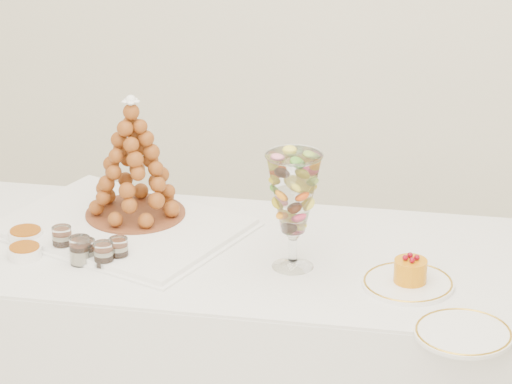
# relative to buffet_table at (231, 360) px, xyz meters

# --- Properties ---
(buffet_table) EXTENTS (1.91, 0.87, 0.71)m
(buffet_table) POSITION_rel_buffet_table_xyz_m (0.00, 0.00, 0.00)
(buffet_table) COLOR white
(buffet_table) RESTS_ON ground
(lace_tray) EXTENTS (0.76, 0.66, 0.02)m
(lace_tray) POSITION_rel_buffet_table_xyz_m (-0.34, 0.06, 0.36)
(lace_tray) COLOR white
(lace_tray) RESTS_ON buffet_table
(macaron_vase) EXTENTS (0.15, 0.15, 0.32)m
(macaron_vase) POSITION_rel_buffet_table_xyz_m (0.19, -0.05, 0.57)
(macaron_vase) COLOR white
(macaron_vase) RESTS_ON buffet_table
(cake_plate) EXTENTS (0.24, 0.24, 0.01)m
(cake_plate) POSITION_rel_buffet_table_xyz_m (0.51, -0.09, 0.36)
(cake_plate) COLOR white
(cake_plate) RESTS_ON buffet_table
(spare_plate) EXTENTS (0.24, 0.24, 0.01)m
(spare_plate) POSITION_rel_buffet_table_xyz_m (0.68, -0.32, 0.36)
(spare_plate) COLOR white
(spare_plate) RESTS_ON buffet_table
(verrine_a) EXTENTS (0.06, 0.06, 0.07)m
(verrine_a) POSITION_rel_buffet_table_xyz_m (-0.45, -0.12, 0.39)
(verrine_a) COLOR white
(verrine_a) RESTS_ON buffet_table
(verrine_b) EXTENTS (0.05, 0.05, 0.07)m
(verrine_b) POSITION_rel_buffet_table_xyz_m (-0.36, -0.16, 0.39)
(verrine_b) COLOR white
(verrine_b) RESTS_ON buffet_table
(verrine_c) EXTENTS (0.05, 0.05, 0.07)m
(verrine_c) POSITION_rel_buffet_table_xyz_m (-0.28, -0.14, 0.39)
(verrine_c) COLOR white
(verrine_c) RESTS_ON buffet_table
(verrine_d) EXTENTS (0.07, 0.07, 0.08)m
(verrine_d) POSITION_rel_buffet_table_xyz_m (-0.38, -0.18, 0.39)
(verrine_d) COLOR white
(verrine_d) RESTS_ON buffet_table
(verrine_e) EXTENTS (0.07, 0.07, 0.07)m
(verrine_e) POSITION_rel_buffet_table_xyz_m (-0.31, -0.18, 0.39)
(verrine_e) COLOR white
(verrine_e) RESTS_ON buffet_table
(ramekin_back) EXTENTS (0.10, 0.10, 0.03)m
(ramekin_back) POSITION_rel_buffet_table_xyz_m (-0.58, -0.08, 0.37)
(ramekin_back) COLOR white
(ramekin_back) RESTS_ON buffet_table
(ramekin_front) EXTENTS (0.09, 0.09, 0.03)m
(ramekin_front) POSITION_rel_buffet_table_xyz_m (-0.54, -0.18, 0.37)
(ramekin_front) COLOR white
(ramekin_front) RESTS_ON buffet_table
(croquembouche) EXTENTS (0.30, 0.30, 0.37)m
(croquembouche) POSITION_rel_buffet_table_xyz_m (-0.33, 0.13, 0.55)
(croquembouche) COLOR brown
(croquembouche) RESTS_ON lace_tray
(mousse_cake) EXTENTS (0.09, 0.09, 0.08)m
(mousse_cake) POSITION_rel_buffet_table_xyz_m (0.52, -0.08, 0.40)
(mousse_cake) COLOR orange
(mousse_cake) RESTS_ON cake_plate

